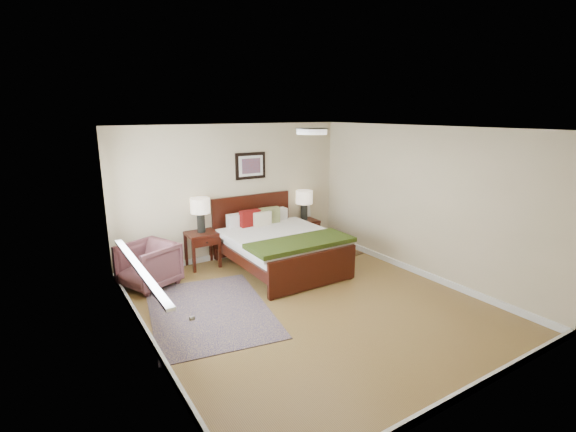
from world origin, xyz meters
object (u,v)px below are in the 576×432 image
object	(u,v)px
nightstand_left	(202,239)
nightstand_right	(304,230)
bed	(279,240)
lamp_left	(200,209)
lamp_right	(304,200)
rug_persian	(210,311)
armchair	(148,265)

from	to	relation	value
nightstand_left	nightstand_right	distance (m)	2.20
nightstand_right	bed	bearing A→B (deg)	-143.70
bed	nightstand_right	xyz separation A→B (m)	(1.09, 0.80, -0.19)
lamp_left	lamp_right	xyz separation A→B (m)	(2.20, 0.00, -0.09)
bed	lamp_right	bearing A→B (deg)	36.75
nightstand_left	rug_persian	size ratio (longest dim) A/B	0.29
lamp_left	armchair	world-z (taller)	lamp_left
lamp_right	bed	bearing A→B (deg)	-143.25
lamp_left	rug_persian	bearing A→B (deg)	-108.20
armchair	rug_persian	xyz separation A→B (m)	(0.48, -1.33, -0.35)
armchair	bed	bearing A→B (deg)	56.01
bed	lamp_right	size ratio (longest dim) A/B	3.49
nightstand_left	rug_persian	distance (m)	1.86
armchair	lamp_left	bearing A→B (deg)	87.72
nightstand_right	rug_persian	bearing A→B (deg)	-148.29
bed	nightstand_left	world-z (taller)	bed
bed	armchair	distance (m)	2.20
lamp_left	lamp_right	world-z (taller)	lamp_left
lamp_right	lamp_left	bearing A→B (deg)	180.00
nightstand_left	lamp_right	bearing A→B (deg)	0.56
bed	rug_persian	xyz separation A→B (m)	(-1.67, -0.90, -0.52)
nightstand_left	lamp_right	world-z (taller)	lamp_right
nightstand_right	rug_persian	world-z (taller)	nightstand_right
bed	lamp_right	distance (m)	1.44
bed	nightstand_left	distance (m)	1.36
nightstand_right	rug_persian	size ratio (longest dim) A/B	0.25
nightstand_right	lamp_right	xyz separation A→B (m)	(0.00, 0.01, 0.64)
lamp_left	nightstand_right	bearing A→B (deg)	-0.35
rug_persian	nightstand_right	bearing A→B (deg)	41.73
rug_persian	lamp_left	bearing A→B (deg)	81.81
lamp_right	rug_persian	distance (m)	3.40
lamp_left	rug_persian	distance (m)	2.10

